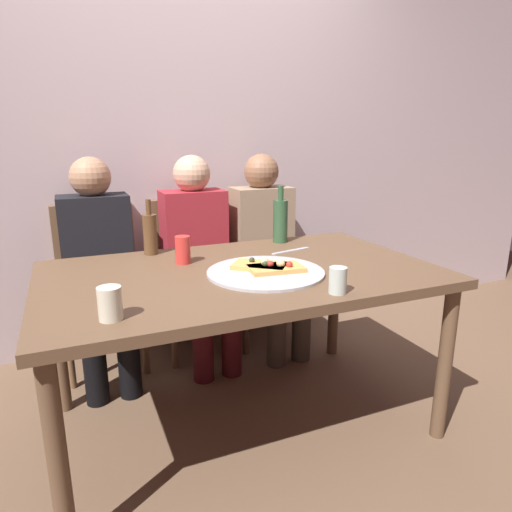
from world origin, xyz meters
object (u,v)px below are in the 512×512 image
at_px(beer_bottle, 150,233).
at_px(tumbler_near, 110,303).
at_px(guest_in_sweater, 99,260).
at_px(tumbler_far, 338,280).
at_px(guest_in_beanie, 199,250).
at_px(pizza_slice_last, 277,268).
at_px(table_knife, 291,251).
at_px(wine_bottle, 280,220).
at_px(guest_by_wall, 267,243).
at_px(pizza_slice_extra, 260,265).
at_px(chair_middle, 192,265).
at_px(pizza_tray, 266,272).
at_px(soda_can, 183,250).
at_px(chair_left, 99,275).
at_px(chair_right, 257,257).
at_px(dining_table, 242,286).

bearing_deg(beer_bottle, tumbler_near, -109.03).
bearing_deg(guest_in_sweater, tumbler_far, 122.66).
bearing_deg(tumbler_near, guest_in_beanie, 61.54).
height_order(pizza_slice_last, tumbler_near, tumbler_near).
xyz_separation_m(pizza_slice_last, table_knife, (0.22, 0.30, -0.02)).
bearing_deg(pizza_slice_last, wine_bottle, 62.49).
bearing_deg(guest_by_wall, tumbler_near, 46.61).
relative_size(pizza_slice_extra, chair_middle, 0.28).
relative_size(pizza_slice_extra, guest_by_wall, 0.22).
distance_m(pizza_tray, soda_can, 0.40).
bearing_deg(wine_bottle, beer_bottle, 179.04).
xyz_separation_m(pizza_slice_extra, tumbler_far, (0.14, -0.36, 0.02)).
bearing_deg(tumbler_far, guest_by_wall, 77.93).
xyz_separation_m(chair_left, chair_right, (0.97, 0.00, 0.00)).
bearing_deg(soda_can, chair_middle, 72.25).
relative_size(tumbler_near, table_knife, 0.47).
height_order(tumbler_near, guest_in_beanie, guest_in_beanie).
bearing_deg(chair_middle, dining_table, 88.56).
bearing_deg(beer_bottle, chair_middle, 55.83).
bearing_deg(soda_can, guest_in_beanie, 67.71).
bearing_deg(tumbler_near, guest_by_wall, 46.61).
xyz_separation_m(tumbler_near, guest_in_sweater, (0.04, 1.07, -0.14)).
height_order(tumbler_far, chair_right, chair_right).
height_order(pizza_slice_extra, chair_left, chair_left).
bearing_deg(tumbler_near, chair_right, 50.38).
height_order(dining_table, soda_can, soda_can).
distance_m(dining_table, beer_bottle, 0.54).
bearing_deg(chair_right, chair_left, 0.00).
distance_m(soda_can, guest_by_wall, 0.86).
bearing_deg(pizza_slice_extra, beer_bottle, 129.00).
relative_size(tumbler_near, soda_can, 0.85).
height_order(dining_table, table_knife, table_knife).
bearing_deg(pizza_tray, soda_can, 133.58).
xyz_separation_m(pizza_slice_last, guest_by_wall, (0.34, 0.84, -0.11)).
bearing_deg(beer_bottle, dining_table, -53.87).
bearing_deg(tumbler_near, chair_left, 88.21).
bearing_deg(table_knife, chair_middle, -78.54).
distance_m(table_knife, chair_right, 0.73).
xyz_separation_m(tumbler_far, chair_middle, (-0.19, 1.29, -0.26)).
bearing_deg(pizza_tray, chair_right, 68.60).
height_order(tumbler_near, table_knife, tumbler_near).
bearing_deg(guest_in_beanie, pizza_slice_extra, 93.36).
bearing_deg(pizza_slice_extra, pizza_tray, -85.95).
bearing_deg(beer_bottle, table_knife, -18.83).
bearing_deg(tumbler_near, guest_in_sweater, 87.95).
xyz_separation_m(pizza_tray, pizza_slice_extra, (-0.00, 0.05, 0.02)).
bearing_deg(guest_by_wall, pizza_slice_extra, 63.64).
bearing_deg(guest_in_beanie, guest_in_sweater, 0.00).
bearing_deg(dining_table, chair_left, 120.37).
distance_m(tumbler_near, soda_can, 0.64).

